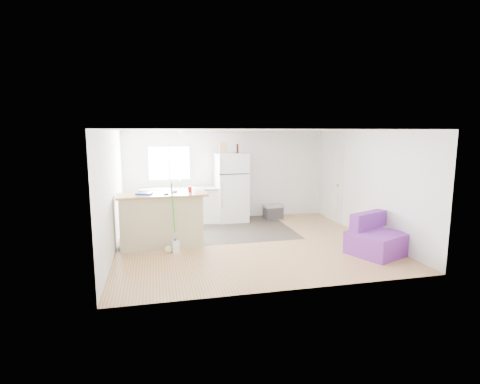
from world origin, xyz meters
name	(u,v)px	position (x,y,z in m)	size (l,w,h in m)	color
room	(249,188)	(0.00, 0.00, 1.20)	(5.51, 5.01, 2.41)	#92633D
vinyl_zone	(208,230)	(-0.73, 1.25, 0.00)	(4.05, 2.50, 0.00)	#2F2723
window	(169,163)	(-1.55, 2.49, 1.55)	(1.18, 0.06, 0.98)	white
interior_door	(334,183)	(2.72, 1.55, 1.02)	(0.11, 0.92, 2.10)	white
ceiling_fixture	(186,132)	(-1.20, 1.20, 2.36)	(0.30, 0.30, 0.07)	white
kitchen_cabinets	(181,205)	(-1.29, 2.18, 0.47)	(2.11, 0.80, 1.20)	white
peninsula	(162,220)	(-1.82, 0.18, 0.56)	(1.84, 0.76, 1.11)	#BFB28A
refrigerator	(231,187)	(0.04, 2.11, 0.90)	(0.83, 0.79, 1.81)	white
cooler	(273,212)	(1.20, 2.05, 0.20)	(0.54, 0.39, 0.39)	#313134
purple_seat	(375,240)	(2.23, -1.24, 0.28)	(1.21, 1.21, 0.77)	purple
cleaner_jug	(176,247)	(-1.58, -0.33, 0.13)	(0.15, 0.12, 0.30)	white
mop	(170,241)	(-1.69, -0.27, 0.23)	(0.27, 0.39, 1.41)	green
red_cup	(190,189)	(-1.22, 0.23, 1.17)	(0.08, 0.08, 0.12)	red
blue_tray	(144,194)	(-2.15, 0.16, 1.13)	(0.30, 0.22, 0.04)	#1438C0
tool_a	(174,192)	(-1.55, 0.29, 1.13)	(0.14, 0.05, 0.03)	black
tool_b	(166,194)	(-1.72, 0.04, 1.13)	(0.10, 0.04, 0.03)	black
cardboard_box	(223,148)	(-0.17, 2.03, 1.96)	(0.20, 0.10, 0.30)	tan
bottle_left	(237,149)	(0.19, 2.06, 1.93)	(0.07, 0.07, 0.25)	#341309
bottle_right	(237,149)	(0.20, 2.09, 1.93)	(0.07, 0.07, 0.25)	#341309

